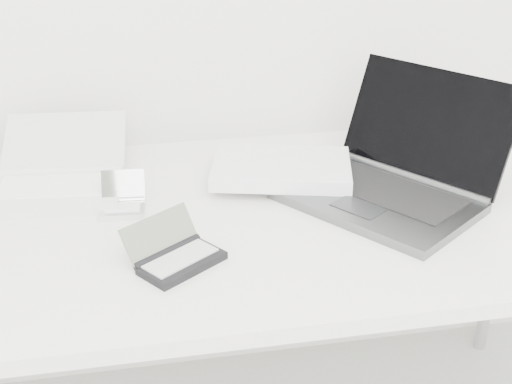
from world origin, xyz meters
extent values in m
cube|color=white|center=(0.00, 1.55, 0.71)|extent=(1.60, 0.80, 0.03)
cylinder|color=silver|center=(0.75, 1.90, 0.35)|extent=(0.04, 0.04, 0.70)
cube|color=#535658|center=(0.23, 1.52, 0.74)|extent=(0.43, 0.46, 0.02)
cube|color=black|center=(0.26, 1.54, 0.75)|extent=(0.30, 0.33, 0.00)
cube|color=black|center=(0.37, 1.63, 0.86)|extent=(0.30, 0.36, 0.22)
cylinder|color=#535658|center=(0.33, 1.60, 0.75)|extent=(0.24, 0.31, 0.02)
cube|color=#333537|center=(0.17, 1.48, 0.75)|extent=(0.11, 0.12, 0.00)
cube|color=white|center=(0.06, 1.67, 0.77)|extent=(0.34, 0.27, 0.03)
cube|color=white|center=(0.06, 1.67, 0.78)|extent=(0.33, 0.26, 0.00)
cube|color=white|center=(-0.43, 1.68, 0.74)|extent=(0.29, 0.21, 0.02)
cube|color=white|center=(-0.42, 1.70, 0.75)|extent=(0.25, 0.13, 0.00)
cube|color=silver|center=(-0.41, 1.85, 0.79)|extent=(0.28, 0.18, 0.09)
cylinder|color=white|center=(-0.42, 1.77, 0.75)|extent=(0.27, 0.05, 0.02)
cube|color=silver|center=(-0.29, 1.59, 0.74)|extent=(0.09, 0.07, 0.01)
cube|color=silver|center=(-0.29, 1.59, 0.74)|extent=(0.07, 0.04, 0.00)
cube|color=gray|center=(-0.28, 1.64, 0.77)|extent=(0.09, 0.04, 0.06)
cylinder|color=silver|center=(-0.29, 1.62, 0.74)|extent=(0.09, 0.02, 0.01)
cube|color=black|center=(-0.19, 1.36, 0.74)|extent=(0.17, 0.15, 0.01)
cube|color=#A5A5A5|center=(-0.19, 1.36, 0.75)|extent=(0.14, 0.12, 0.00)
cube|color=#606856|center=(-0.23, 1.41, 0.77)|extent=(0.14, 0.12, 0.06)
cylinder|color=black|center=(-0.21, 1.39, 0.74)|extent=(0.13, 0.10, 0.02)
camera|label=1|loc=(-0.26, 0.28, 1.40)|focal=50.00mm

